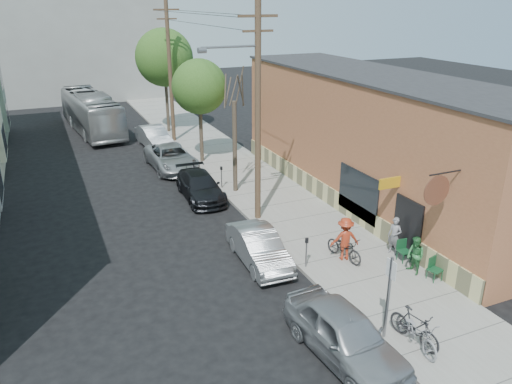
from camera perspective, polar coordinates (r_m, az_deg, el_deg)
name	(u,v)px	position (r m, az deg, el deg)	size (l,w,h in m)	color
ground	(251,279)	(19.36, -0.58, -9.91)	(120.00, 120.00, 0.00)	black
sidewalk	(244,176)	(30.06, -1.38, 1.88)	(4.50, 58.00, 0.15)	gray
cafe_building	(374,139)	(26.36, 13.30, 5.87)	(6.60, 20.20, 6.61)	#9F5D3B
end_cap_building	(75,40)	(57.58, -19.96, 15.97)	(18.00, 8.00, 12.00)	gray
sign_post	(389,290)	(15.77, 14.94, -10.81)	(0.07, 0.45, 2.80)	slate
parking_meter_near	(306,248)	(19.58, 5.79, -6.36)	(0.14, 0.14, 1.24)	slate
parking_meter_far	(221,174)	(27.69, -3.97, 2.11)	(0.14, 0.14, 1.24)	slate
utility_pole_near	(257,110)	(22.50, 0.07, 9.40)	(3.57, 0.28, 10.00)	#503A28
utility_pole_far	(170,69)	(37.03, -9.81, 13.64)	(1.80, 0.28, 10.00)	#503A28
tree_bare	(235,147)	(26.76, -2.44, 5.15)	(0.24, 0.24, 4.94)	#44392C
tree_leafy_mid	(199,87)	(31.74, -6.51, 11.85)	(3.41, 3.41, 6.51)	#44392C
tree_leafy_far	(164,58)	(39.88, -10.45, 14.87)	(4.38, 4.38, 7.91)	#44392C
patio_chair_a	(404,251)	(20.93, 16.59, -6.49)	(0.50, 0.50, 0.88)	#134425
patio_chair_b	(435,269)	(19.96, 19.79, -8.33)	(0.50, 0.50, 0.88)	#134425
patron_grey	(395,236)	(21.26, 15.55, -4.85)	(0.58, 0.38, 1.60)	gray
patron_green	(415,256)	(20.02, 17.75, -6.94)	(0.73, 0.57, 1.51)	#2E743C
cyclist	(345,239)	(20.34, 10.13, -5.28)	(1.16, 0.67, 1.80)	#9F2E17
cyclist_bike	(344,248)	(20.52, 10.06, -6.30)	(0.66, 1.88, 0.99)	black
parked_bike_a	(414,327)	(16.39, 17.66, -14.49)	(0.53, 1.87, 1.12)	black
parked_bike_b	(417,332)	(16.28, 17.91, -15.01)	(0.68, 1.94, 1.02)	gray
car_0	(345,334)	(15.49, 10.10, -15.70)	(1.85, 4.61, 1.57)	#9B9DA2
car_1	(259,247)	(20.15, 0.33, -6.34)	(1.46, 4.20, 1.38)	#9C9FA3
car_2	(200,186)	(26.77, -6.38, 0.65)	(1.89, 4.65, 1.35)	black
car_3	(171,158)	(31.73, -9.66, 3.89)	(2.45, 5.32, 1.48)	#A2A5A9
car_4	(154,137)	(36.85, -11.59, 6.18)	(1.58, 4.52, 1.49)	#ACB0B4
bus	(91,112)	(42.37, -18.31, 8.63)	(2.64, 11.28, 3.14)	silver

